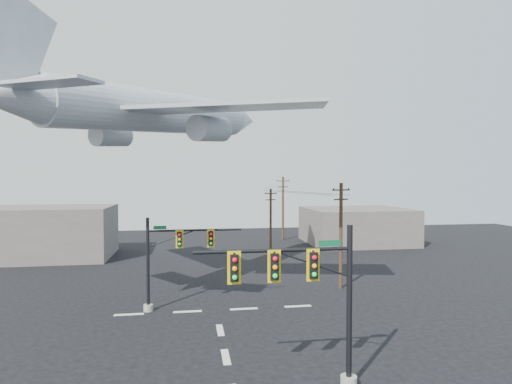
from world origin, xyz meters
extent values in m
cube|color=silver|center=(0.00, 4.00, 0.01)|extent=(0.40, 2.00, 0.01)
cube|color=silver|center=(0.00, 8.00, 0.01)|extent=(0.40, 2.00, 0.01)
cube|color=silver|center=(-6.00, 12.00, 0.01)|extent=(2.00, 0.40, 0.01)
cube|color=silver|center=(-2.00, 12.00, 0.01)|extent=(2.00, 0.40, 0.01)
cube|color=silver|center=(2.00, 12.00, 0.01)|extent=(2.00, 0.40, 0.01)
cube|color=silver|center=(6.00, 12.00, 0.01)|extent=(2.00, 0.40, 0.01)
cylinder|color=gray|center=(5.19, -0.13, 0.26)|extent=(0.74, 0.74, 0.53)
cylinder|color=black|center=(5.19, -0.13, 3.68)|extent=(0.25, 0.25, 7.36)
cylinder|color=black|center=(1.73, -0.13, 6.31)|extent=(6.92, 0.17, 0.17)
cylinder|color=black|center=(3.46, -0.13, 5.68)|extent=(3.68, 0.08, 0.08)
cube|color=black|center=(3.46, -0.29, 5.65)|extent=(0.36, 0.32, 1.16)
cube|color=yellow|center=(3.46, -0.27, 5.65)|extent=(0.58, 0.04, 1.42)
sphere|color=red|center=(3.46, -0.47, 6.01)|extent=(0.21, 0.21, 0.21)
sphere|color=orange|center=(3.46, -0.47, 5.65)|extent=(0.21, 0.21, 0.21)
sphere|color=#0DD14A|center=(3.46, -0.47, 5.28)|extent=(0.21, 0.21, 0.21)
cube|color=black|center=(1.73, -0.29, 5.65)|extent=(0.36, 0.32, 1.16)
cube|color=yellow|center=(1.73, -0.27, 5.65)|extent=(0.58, 0.04, 1.42)
sphere|color=red|center=(1.73, -0.47, 6.01)|extent=(0.21, 0.21, 0.21)
sphere|color=orange|center=(1.73, -0.47, 5.65)|extent=(0.21, 0.21, 0.21)
sphere|color=#0DD14A|center=(1.73, -0.47, 5.28)|extent=(0.21, 0.21, 0.21)
cube|color=black|center=(0.00, -0.29, 5.65)|extent=(0.36, 0.32, 1.16)
cube|color=yellow|center=(0.00, -0.27, 5.65)|extent=(0.58, 0.04, 1.42)
sphere|color=red|center=(0.00, -0.47, 6.01)|extent=(0.21, 0.21, 0.21)
sphere|color=orange|center=(0.00, -0.47, 5.65)|extent=(0.21, 0.21, 0.21)
sphere|color=#0DD14A|center=(0.00, -0.47, 5.28)|extent=(0.21, 0.21, 0.21)
cube|color=#0B522F|center=(4.24, -0.20, 6.57)|extent=(1.00, 0.04, 0.27)
cylinder|color=gray|center=(-4.74, 12.59, 0.24)|extent=(0.66, 0.66, 0.47)
cylinder|color=black|center=(-4.74, 12.59, 3.32)|extent=(0.23, 0.23, 6.64)
cylinder|color=black|center=(-1.43, 12.59, 5.69)|extent=(6.63, 0.15, 0.15)
cylinder|color=black|center=(-3.09, 12.59, 5.12)|extent=(3.51, 0.08, 0.08)
cube|color=black|center=(-2.53, 12.44, 5.09)|extent=(0.32, 0.28, 1.04)
cube|color=yellow|center=(-2.53, 12.46, 5.09)|extent=(0.52, 0.04, 1.28)
sphere|color=red|center=(-2.53, 12.28, 5.42)|extent=(0.19, 0.19, 0.19)
sphere|color=orange|center=(-2.53, 12.28, 5.09)|extent=(0.19, 0.19, 0.19)
sphere|color=#0DD14A|center=(-2.53, 12.28, 4.76)|extent=(0.19, 0.19, 0.19)
cube|color=black|center=(-0.32, 12.44, 5.09)|extent=(0.32, 0.28, 1.04)
cube|color=yellow|center=(-0.32, 12.46, 5.09)|extent=(0.52, 0.04, 1.28)
sphere|color=red|center=(-0.32, 12.28, 5.42)|extent=(0.19, 0.19, 0.19)
sphere|color=orange|center=(-0.32, 12.28, 5.09)|extent=(0.19, 0.19, 0.19)
sphere|color=#0DD14A|center=(-0.32, 12.28, 4.76)|extent=(0.19, 0.19, 0.19)
cube|color=#0B522F|center=(-3.89, 12.53, 5.93)|extent=(0.90, 0.04, 0.25)
cylinder|color=#432A1C|center=(10.88, 16.35, 4.50)|extent=(0.30, 0.30, 9.00)
cube|color=#432A1C|center=(10.88, 16.35, 8.40)|extent=(1.75, 0.67, 0.12)
cube|color=#432A1C|center=(10.88, 16.35, 7.60)|extent=(1.37, 0.55, 0.12)
cylinder|color=black|center=(10.12, 16.10, 8.50)|extent=(0.10, 0.10, 0.12)
cylinder|color=black|center=(10.88, 16.35, 8.50)|extent=(0.10, 0.10, 0.12)
cylinder|color=black|center=(11.64, 16.60, 8.50)|extent=(0.10, 0.10, 0.12)
cylinder|color=#432A1C|center=(7.55, 30.40, 4.07)|extent=(0.27, 0.27, 8.14)
cube|color=#432A1C|center=(7.55, 30.40, 7.59)|extent=(1.54, 0.78, 0.11)
cube|color=#432A1C|center=(7.55, 30.40, 6.86)|extent=(1.21, 0.63, 0.11)
cylinder|color=black|center=(6.88, 30.09, 7.68)|extent=(0.09, 0.09, 0.11)
cylinder|color=black|center=(7.55, 30.40, 7.68)|extent=(0.09, 0.09, 0.11)
cylinder|color=black|center=(8.21, 30.70, 7.68)|extent=(0.09, 0.09, 0.11)
cylinder|color=#432A1C|center=(12.20, 44.61, 4.78)|extent=(0.33, 0.33, 9.55)
cube|color=#432A1C|center=(12.20, 44.61, 8.90)|extent=(1.85, 0.88, 0.13)
cube|color=#432A1C|center=(12.20, 44.61, 8.03)|extent=(1.45, 0.71, 0.13)
cylinder|color=black|center=(11.40, 44.95, 9.01)|extent=(0.11, 0.11, 0.13)
cylinder|color=black|center=(12.20, 44.61, 9.01)|extent=(0.11, 0.11, 0.13)
cylinder|color=black|center=(12.99, 44.27, 9.01)|extent=(0.11, 0.11, 0.13)
cylinder|color=black|center=(8.45, 23.37, 7.95)|extent=(3.29, 14.05, 0.03)
cylinder|color=black|center=(9.07, 37.50, 8.19)|extent=(4.54, 14.22, 0.03)
cylinder|color=black|center=(9.98, 23.37, 7.95)|extent=(3.43, 14.05, 0.03)
cylinder|color=black|center=(10.67, 37.50, 8.19)|extent=(4.81, 14.22, 0.03)
cylinder|color=#B6BDC3|center=(-4.06, 17.08, 14.71)|extent=(15.63, 18.45, 4.61)
cone|color=#B6BDC3|center=(3.84, 26.99, 15.52)|extent=(5.58, 5.82, 3.58)
cone|color=#B6BDC3|center=(-11.95, 7.16, 13.91)|extent=(5.31, 5.60, 3.26)
cube|color=#B6BDC3|center=(-10.71, 20.56, 14.31)|extent=(10.13, 14.07, 0.55)
cube|color=#B6BDC3|center=(0.82, 11.37, 14.31)|extent=(14.12, 7.65, 0.55)
cylinder|color=#B6BDC3|center=(-8.38, 19.92, 13.03)|extent=(3.58, 3.82, 2.06)
cylinder|color=#B6BDC3|center=(-0.32, 13.49, 13.03)|extent=(3.58, 3.82, 2.06)
cube|color=#B6BDC3|center=(-11.36, 7.91, 17.07)|extent=(3.29, 4.03, 6.00)
cube|color=#B6BDC3|center=(-9.03, 5.53, 14.36)|extent=(5.63, 4.14, 0.33)
cube|color=#67615B|center=(-20.00, 35.00, 3.00)|extent=(18.00, 10.00, 6.00)
cube|color=#67615B|center=(22.00, 40.00, 2.50)|extent=(14.00, 12.00, 5.00)
camera|label=1|loc=(-1.92, -18.16, 9.48)|focal=30.00mm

